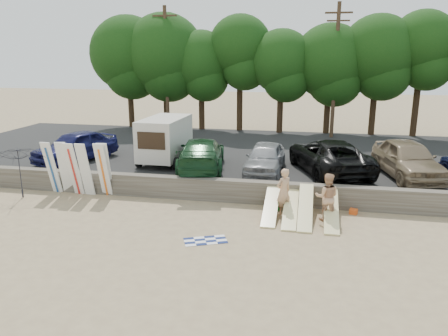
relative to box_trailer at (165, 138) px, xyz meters
The scene contains 27 objects.
ground 9.82m from the box_trailer, 43.07° to the right, with size 120.00×120.00×0.00m, color tan.
seawall 8.02m from the box_trailer, 26.90° to the right, with size 44.00×0.50×1.00m, color #6B6356.
parking_lot 8.23m from the box_trailer, 29.31° to the left, with size 44.00×14.50×0.70m, color #282828.
treeline 13.03m from the box_trailer, 63.21° to the left, with size 32.34×6.13×8.80m.
utility_poles 13.48m from the box_trailer, 46.31° to the left, with size 25.80×0.26×9.00m.
box_trailer is the anchor object (origin of this frame).
car_0 5.00m from the box_trailer, behind, with size 1.95×4.84×1.65m, color #141546.
car_1 2.46m from the box_trailer, 22.08° to the right, with size 2.21×5.44×1.58m, color #153B1E.
car_2 5.56m from the box_trailer, ahead, with size 1.74×4.31×1.47m, color gray.
car_3 8.53m from the box_trailer, ahead, with size 2.74×5.93×1.65m, color black.
car_4 12.16m from the box_trailer, ahead, with size 2.08×5.18×1.76m, color #867155.
surfboard_upright_0 5.90m from the box_trailer, 135.13° to the right, with size 0.50×0.06×2.60m, color white.
surfboard_upright_1 5.42m from the box_trailer, 131.30° to the right, with size 0.50×0.06×2.60m, color white.
surfboard_upright_2 5.20m from the box_trailer, 125.52° to the right, with size 0.50×0.06×2.60m, color white.
surfboard_upright_3 4.90m from the box_trailer, 120.10° to the right, with size 0.50×0.06×2.60m, color white.
surfboard_upright_4 4.43m from the box_trailer, 111.56° to the right, with size 0.50×0.06×2.60m, color white.
surfboard_upright_5 4.29m from the box_trailer, 111.80° to the right, with size 0.50×0.06×2.60m, color white.
surfboard_low_0 8.06m from the box_trailer, 38.88° to the right, with size 0.56×3.00×0.07m, color beige.
surfboard_low_1 8.76m from the box_trailer, 36.25° to the right, with size 0.56×3.00×0.07m, color beige.
surfboard_low_2 9.26m from the box_trailer, 34.47° to the right, with size 0.56×3.00×0.07m, color beige.
surfboard_low_3 10.09m from the box_trailer, 31.23° to the right, with size 0.56×3.00×0.07m, color beige.
beachgoer_a 8.19m from the box_trailer, 35.36° to the right, with size 0.70×0.46×1.93m, color tan.
beachgoer_b 9.80m from the box_trailer, 31.24° to the right, with size 0.93×0.73×1.92m, color tan.
cooler 7.80m from the box_trailer, 34.20° to the right, with size 0.38×0.30×0.32m, color green.
gear_bag 10.52m from the box_trailer, 23.72° to the right, with size 0.30×0.25×0.22m, color #DC5119.
beach_towel 9.16m from the box_trailer, 62.52° to the right, with size 1.50×1.50×0.00m, color white.
beach_umbrella 7.28m from the box_trailer, 136.30° to the right, with size 2.57×2.63×2.36m, color black.
Camera 1 is at (0.54, -15.19, 6.40)m, focal length 35.00 mm.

